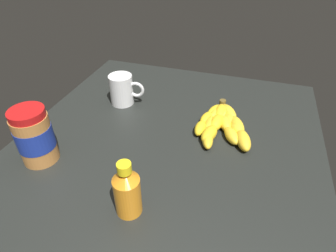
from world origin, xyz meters
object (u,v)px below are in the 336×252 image
(peanut_butter_jar, at_px, (35,136))
(coffee_mug, at_px, (122,90))
(banana_bunch, at_px, (222,123))
(honey_bottle, at_px, (127,191))

(peanut_butter_jar, distance_m, coffee_mug, 0.31)
(peanut_butter_jar, relative_size, coffee_mug, 1.28)
(peanut_butter_jar, bearing_deg, banana_bunch, 122.88)
(honey_bottle, distance_m, coffee_mug, 0.42)
(peanut_butter_jar, xyz_separation_m, coffee_mug, (-0.30, 0.08, -0.02))
(banana_bunch, distance_m, honey_bottle, 0.37)
(banana_bunch, xyz_separation_m, honey_bottle, (0.34, -0.14, 0.04))
(coffee_mug, bearing_deg, honey_bottle, 26.37)
(honey_bottle, bearing_deg, peanut_butter_jar, -105.85)
(banana_bunch, relative_size, honey_bottle, 1.76)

